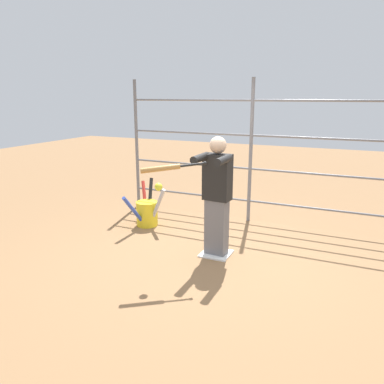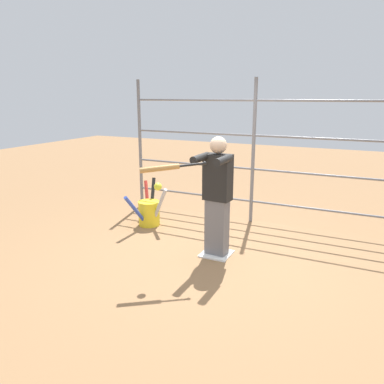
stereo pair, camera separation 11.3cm
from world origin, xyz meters
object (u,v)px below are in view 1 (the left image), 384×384
Objects in this scene: bat_bucket at (147,212)px; softball_in_flight at (158,187)px; baseball_bat_swinging at (166,168)px; batter at (217,193)px.

softball_in_flight is at bearing 126.36° from bat_bucket.
baseball_bat_swinging is at bearing 129.35° from bat_bucket.
softball_in_flight is (0.09, 0.03, -0.23)m from baseball_bat_swinging.
batter is at bearing -121.72° from softball_in_flight.
bat_bucket is (1.13, -1.38, -1.09)m from baseball_bat_swinging.
batter reaches higher than baseball_bat_swinging.
batter is 17.16× the size of softball_in_flight.
batter is 0.91m from softball_in_flight.
bat_bucket is (1.51, -0.66, -0.65)m from batter.
baseball_bat_swinging reaches higher than softball_in_flight.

